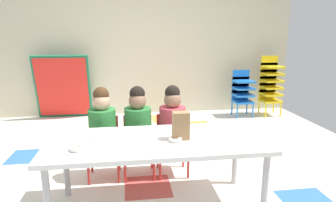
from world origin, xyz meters
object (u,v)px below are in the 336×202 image
object	(u,v)px
craft_table	(157,145)
donut_powdered_loose	(175,139)
kid_chair_yellow_stack	(271,83)
donut_powdered_on_plate	(77,148)
folded_activity_table	(63,87)
paper_bag_brown	(181,126)
paper_plate_near_edge	(77,151)
seated_child_near_camera	(103,125)
seated_child_middle_seat	(138,123)
kid_chair_blue_stack	(242,90)
paper_plate_center_table	(101,134)
seated_child_far_right	(172,122)

from	to	relation	value
craft_table	donut_powdered_loose	world-z (taller)	donut_powdered_loose
kid_chair_yellow_stack	donut_powdered_on_plate	world-z (taller)	kid_chair_yellow_stack
folded_activity_table	paper_bag_brown	size ratio (longest dim) A/B	4.94
paper_plate_near_edge	seated_child_near_camera	bearing A→B (deg)	81.25
seated_child_middle_seat	donut_powdered_loose	size ratio (longest dim) A/B	8.53
craft_table	seated_child_middle_seat	bearing A→B (deg)	102.16
paper_plate_near_edge	craft_table	bearing A→B (deg)	15.19
donut_powdered_on_plate	donut_powdered_loose	distance (m)	0.73
seated_child_near_camera	paper_bag_brown	world-z (taller)	seated_child_near_camera
kid_chair_blue_stack	donut_powdered_loose	bearing A→B (deg)	-121.38
seated_child_middle_seat	paper_plate_center_table	world-z (taller)	seated_child_middle_seat
seated_child_far_right	kid_chair_blue_stack	xyz separation A→B (m)	(1.54, 2.01, -0.10)
paper_bag_brown	paper_plate_near_edge	world-z (taller)	paper_bag_brown
seated_child_middle_seat	donut_powdered_loose	bearing A→B (deg)	-68.08
seated_child_far_right	folded_activity_table	world-z (taller)	folded_activity_table
seated_child_near_camera	folded_activity_table	distance (m)	2.42
donut_powdered_loose	paper_bag_brown	bearing A→B (deg)	39.87
paper_plate_near_edge	kid_chair_yellow_stack	bearing A→B (deg)	44.06
kid_chair_yellow_stack	paper_plate_near_edge	xyz separation A→B (m)	(-2.86, -2.76, 0.03)
seated_child_near_camera	folded_activity_table	bearing A→B (deg)	110.18
seated_child_near_camera	donut_powdered_on_plate	size ratio (longest dim) A/B	8.28
seated_child_middle_seat	paper_bag_brown	distance (m)	0.70
kid_chair_blue_stack	donut_powdered_on_plate	xyz separation A→B (m)	(-2.34, -2.76, 0.17)
paper_plate_near_edge	donut_powdered_on_plate	world-z (taller)	donut_powdered_on_plate
seated_child_far_right	paper_bag_brown	size ratio (longest dim) A/B	4.17
kid_chair_yellow_stack	seated_child_far_right	bearing A→B (deg)	-135.65
craft_table	seated_child_far_right	bearing A→B (deg)	70.24
craft_table	seated_child_middle_seat	distance (m)	0.61
paper_plate_center_table	donut_powdered_on_plate	distance (m)	0.36
craft_table	donut_powdered_on_plate	world-z (taller)	donut_powdered_on_plate
seated_child_middle_seat	paper_bag_brown	bearing A→B (deg)	-62.65
kid_chair_yellow_stack	donut_powdered_loose	distance (m)	3.41
seated_child_near_camera	paper_bag_brown	distance (m)	0.91
paper_plate_near_edge	paper_bag_brown	bearing A→B (deg)	10.64
paper_plate_near_edge	donut_powdered_on_plate	bearing A→B (deg)	-90.00
seated_child_middle_seat	paper_bag_brown	xyz separation A→B (m)	(0.32, -0.61, 0.15)
donut_powdered_on_plate	craft_table	bearing A→B (deg)	15.19
paper_plate_center_table	donut_powdered_on_plate	size ratio (longest dim) A/B	1.63
craft_table	folded_activity_table	world-z (taller)	folded_activity_table
seated_child_near_camera	kid_chair_yellow_stack	size ratio (longest dim) A/B	0.88
paper_plate_center_table	donut_powdered_loose	xyz separation A→B (m)	(0.58, -0.23, 0.01)
paper_bag_brown	paper_plate_near_edge	xyz separation A→B (m)	(-0.77, -0.15, -0.11)
craft_table	seated_child_near_camera	bearing A→B (deg)	128.32
seated_child_middle_seat	donut_powdered_on_plate	size ratio (longest dim) A/B	8.28
kid_chair_blue_stack	paper_bag_brown	world-z (taller)	paper_bag_brown
kid_chair_blue_stack	donut_powdered_on_plate	size ratio (longest dim) A/B	7.22
seated_child_middle_seat	folded_activity_table	world-z (taller)	folded_activity_table
craft_table	kid_chair_blue_stack	size ratio (longest dim) A/B	2.14
folded_activity_table	donut_powdered_loose	bearing A→B (deg)	-63.78
folded_activity_table	paper_plate_center_table	xyz separation A→B (m)	(0.86, -2.69, 0.07)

